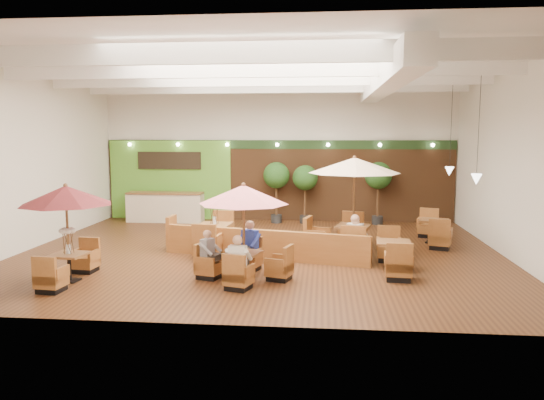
# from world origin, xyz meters

# --- Properties ---
(room) EXTENTS (14.04, 14.00, 5.52)m
(room) POSITION_xyz_m (0.25, 1.22, 3.63)
(room) COLOR #381E0F
(room) RESTS_ON ground
(service_counter) EXTENTS (3.00, 0.75, 1.18)m
(service_counter) POSITION_xyz_m (-4.40, 5.10, 0.58)
(service_counter) COLOR beige
(service_counter) RESTS_ON ground
(booth_divider) EXTENTS (5.88, 1.52, 0.83)m
(booth_divider) POSITION_xyz_m (0.18, -0.84, 0.41)
(booth_divider) COLOR brown
(booth_divider) RESTS_ON ground
(table_0) EXTENTS (2.15, 2.30, 2.34)m
(table_0) POSITION_xyz_m (-4.13, -3.50, 1.77)
(table_0) COLOR brown
(table_0) RESTS_ON ground
(table_1) EXTENTS (2.39, 2.39, 2.33)m
(table_1) POSITION_xyz_m (-0.04, -2.91, 1.61)
(table_1) COLOR brown
(table_1) RESTS_ON ground
(table_2) EXTENTS (2.78, 2.92, 2.86)m
(table_2) POSITION_xyz_m (2.64, 0.17, 2.04)
(table_2) COLOR brown
(table_2) RESTS_ON ground
(table_3) EXTENTS (1.90, 2.80, 1.60)m
(table_3) POSITION_xyz_m (-1.65, 0.06, 0.47)
(table_3) COLOR brown
(table_3) RESTS_ON ground
(table_4) EXTENTS (0.92, 2.57, 0.95)m
(table_4) POSITION_xyz_m (3.63, -1.69, 0.36)
(table_4) COLOR brown
(table_4) RESTS_ON ground
(table_5) EXTENTS (1.08, 2.69, 0.95)m
(table_5) POSITION_xyz_m (5.37, 1.94, 0.36)
(table_5) COLOR brown
(table_5) RESTS_ON ground
(topiary_0) EXTENTS (1.03, 1.03, 2.38)m
(topiary_0) POSITION_xyz_m (0.01, 5.30, 1.78)
(topiary_0) COLOR black
(topiary_0) RESTS_ON ground
(topiary_1) EXTENTS (0.98, 0.98, 2.27)m
(topiary_1) POSITION_xyz_m (1.13, 5.30, 1.69)
(topiary_1) COLOR black
(topiary_1) RESTS_ON ground
(topiary_2) EXTENTS (1.04, 1.04, 2.41)m
(topiary_2) POSITION_xyz_m (3.93, 5.30, 1.79)
(topiary_2) COLOR black
(topiary_2) RESTS_ON ground
(diner_0) EXTENTS (0.41, 0.34, 0.79)m
(diner_0) POSITION_xyz_m (-0.04, -3.76, 0.76)
(diner_0) COLOR silver
(diner_0) RESTS_ON ground
(diner_1) EXTENTS (0.46, 0.44, 0.82)m
(diner_1) POSITION_xyz_m (-0.04, -2.07, 0.77)
(diner_1) COLOR #273BA9
(diner_1) RESTS_ON ground
(diner_2) EXTENTS (0.37, 0.40, 0.72)m
(diner_2) POSITION_xyz_m (-0.89, -2.91, 0.73)
(diner_2) COLOR gray
(diner_2) RESTS_ON ground
(diner_3) EXTENTS (0.39, 0.33, 0.76)m
(diner_3) POSITION_xyz_m (2.71, -0.88, 0.74)
(diner_3) COLOR #273BA9
(diner_3) RESTS_ON ground
(diner_4) EXTENTS (0.47, 0.44, 0.86)m
(diner_4) POSITION_xyz_m (2.71, -0.88, 0.78)
(diner_4) COLOR silver
(diner_4) RESTS_ON ground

